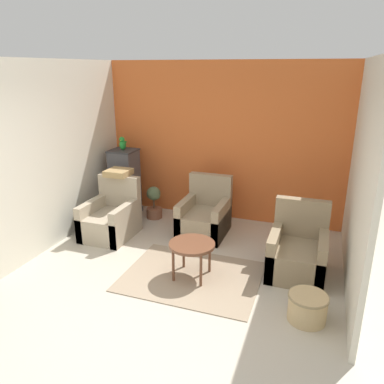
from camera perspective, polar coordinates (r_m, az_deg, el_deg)
name	(u,v)px	position (r m, az deg, el deg)	size (l,w,h in m)	color
ground_plane	(145,316)	(4.49, -7.20, -18.19)	(20.00, 20.00, 0.00)	beige
wall_back_accent	(223,143)	(6.73, 4.68, 7.52)	(4.40, 0.06, 2.79)	orange
wall_left	(63,152)	(6.28, -19.12, 5.76)	(0.06, 3.18, 2.79)	beige
wall_right	(361,178)	(4.96, 24.38, 1.91)	(0.06, 3.18, 2.79)	beige
area_rug	(192,276)	(5.15, -0.02, -12.71)	(1.79, 1.39, 0.01)	gray
coffee_table	(192,247)	(4.93, -0.02, -8.36)	(0.61, 0.61, 0.50)	brown
armchair_left	(111,219)	(6.34, -12.20, -4.01)	(0.74, 0.87, 0.95)	tan
armchair_right	(298,253)	(5.32, 15.79, -8.87)	(0.74, 0.87, 0.95)	#8E7A5B
armchair_middle	(205,217)	(6.27, 1.95, -3.83)	(0.74, 0.87, 0.95)	#9E896B
birdcage	(125,182)	(7.12, -10.18, 1.44)	(0.47, 0.47, 1.24)	#353539
parrot	(123,144)	(6.95, -10.51, 7.25)	(0.11, 0.21, 0.25)	#1E842D
potted_plant	(154,202)	(6.94, -5.84, -1.48)	(0.29, 0.29, 0.60)	brown
wicker_basket	(307,307)	(4.49, 17.18, -16.38)	(0.44, 0.44, 0.31)	tan
throw_pillow	(118,173)	(6.37, -11.15, 2.92)	(0.38, 0.38, 0.10)	tan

